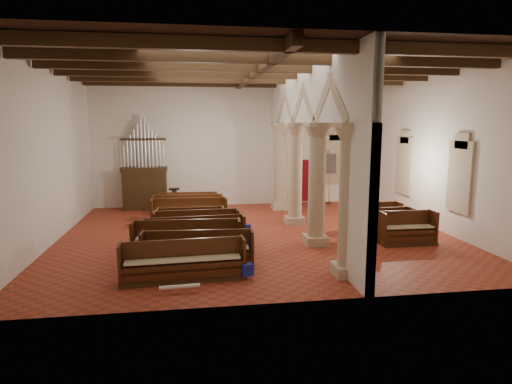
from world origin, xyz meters
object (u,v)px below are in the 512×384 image
object	(u,v)px
nave_pew_0	(184,267)
aisle_pew_0	(407,233)
pipe_organ	(145,180)
lectern	(175,202)
processional_banner	(329,187)

from	to	relation	value
nave_pew_0	aisle_pew_0	xyz separation A→B (m)	(7.42, 2.28, 0.04)
pipe_organ	aisle_pew_0	xyz separation A→B (m)	(9.37, -7.42, -0.99)
pipe_organ	lectern	bearing A→B (deg)	-35.75
lectern	pipe_organ	bearing A→B (deg)	139.48
aisle_pew_0	nave_pew_0	bearing A→B (deg)	-161.97
lectern	aisle_pew_0	xyz separation A→B (m)	(7.98, -6.42, -0.11)
pipe_organ	aisle_pew_0	world-z (taller)	pipe_organ
nave_pew_0	pipe_organ	bearing A→B (deg)	98.19
processional_banner	aisle_pew_0	world-z (taller)	processional_banner
lectern	processional_banner	size ratio (longest dim) A/B	0.44
pipe_organ	processional_banner	world-z (taller)	pipe_organ
nave_pew_0	aisle_pew_0	world-z (taller)	aisle_pew_0
lectern	nave_pew_0	size ratio (longest dim) A/B	0.37
pipe_organ	lectern	world-z (taller)	pipe_organ
nave_pew_0	lectern	bearing A→B (deg)	90.50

